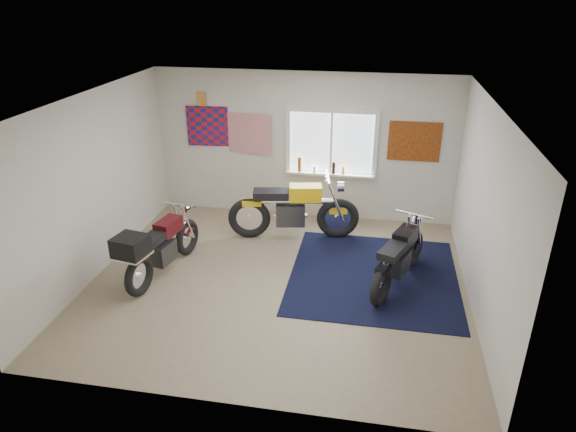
% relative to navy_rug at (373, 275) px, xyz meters
% --- Properties ---
extents(ground, '(5.50, 5.50, 0.00)m').
position_rel_navy_rug_xyz_m(ground, '(-1.40, -0.41, -0.01)').
color(ground, '#9E896B').
rests_on(ground, ground).
extents(room_shell, '(5.50, 5.50, 5.50)m').
position_rel_navy_rug_xyz_m(room_shell, '(-1.40, -0.41, 1.63)').
color(room_shell, white).
rests_on(room_shell, ground).
extents(navy_rug, '(2.51, 2.61, 0.01)m').
position_rel_navy_rug_xyz_m(navy_rug, '(0.00, 0.00, 0.00)').
color(navy_rug, black).
rests_on(navy_rug, ground).
extents(window_assembly, '(1.66, 0.17, 1.26)m').
position_rel_navy_rug_xyz_m(window_assembly, '(-0.90, 2.06, 1.36)').
color(window_assembly, white).
rests_on(window_assembly, room_shell).
extents(oil_bottles, '(0.86, 0.07, 0.28)m').
position_rel_navy_rug_xyz_m(oil_bottles, '(-1.15, 1.99, 1.01)').
color(oil_bottles, '#8F4714').
rests_on(oil_bottles, window_assembly).
extents(flag_display, '(1.60, 0.10, 1.17)m').
position_rel_navy_rug_xyz_m(flag_display, '(-3.30, 2.07, 2.14)').
color(flag_display, red).
rests_on(flag_display, room_shell).
extents(triumph_poster, '(0.90, 0.03, 0.70)m').
position_rel_navy_rug_xyz_m(triumph_poster, '(0.55, 2.07, 1.54)').
color(triumph_poster, '#A54C14').
rests_on(triumph_poster, room_shell).
extents(yellow_triumph, '(2.26, 0.71, 1.14)m').
position_rel_navy_rug_xyz_m(yellow_triumph, '(-1.43, 1.09, 0.50)').
color(yellow_triumph, black).
rests_on(yellow_triumph, ground).
extents(black_chrome_bike, '(0.87, 1.77, 0.96)m').
position_rel_navy_rug_xyz_m(black_chrome_bike, '(0.34, -0.15, 0.41)').
color(black_chrome_bike, black).
rests_on(black_chrome_bike, navy_rug).
extents(maroon_tourer, '(0.75, 1.91, 0.97)m').
position_rel_navy_rug_xyz_m(maroon_tourer, '(-3.18, -0.60, 0.50)').
color(maroon_tourer, black).
rests_on(maroon_tourer, ground).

